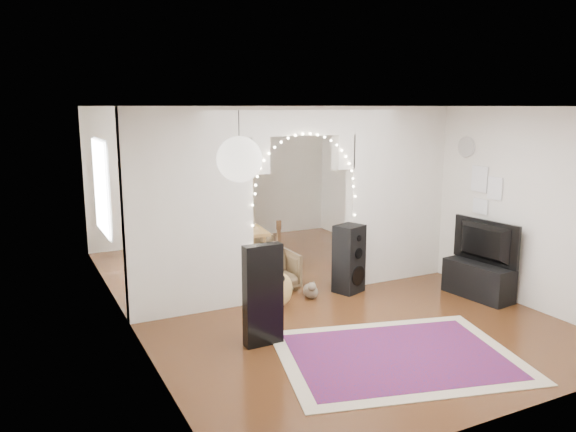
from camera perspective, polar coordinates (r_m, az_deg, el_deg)
name	(u,v)px	position (r m, az deg, el deg)	size (l,w,h in m)	color
floor	(301,293)	(8.33, 1.37, -7.82)	(7.50, 7.50, 0.00)	black
ceiling	(302,106)	(7.88, 1.47, 11.09)	(5.00, 7.50, 0.02)	white
wall_back	(214,174)	(11.41, -7.50, 4.22)	(5.00, 0.02, 2.70)	silver
wall_front	(512,271)	(5.09, 21.80, -5.16)	(5.00, 0.02, 2.70)	silver
wall_left	(123,218)	(7.18, -16.46, -0.21)	(0.02, 7.50, 2.70)	silver
wall_right	(438,191)	(9.42, 14.98, 2.48)	(0.02, 7.50, 2.70)	silver
divider_wall	(302,197)	(7.98, 1.42, 1.90)	(5.00, 0.20, 2.70)	silver
fairy_lights	(306,190)	(7.85, 1.87, 2.66)	(1.64, 0.04, 1.60)	#FFEABF
window	(101,187)	(8.92, -18.43, 2.80)	(0.04, 1.20, 1.40)	white
wall_clock	(467,147)	(8.89, 17.70, 6.71)	(0.31, 0.31, 0.03)	white
picture_frames	(484,190)	(8.67, 19.30, 2.52)	(0.02, 0.50, 0.70)	white
paper_lantern	(239,159)	(4.92, -4.96, 5.76)	(0.40, 0.40, 0.40)	white
ceiling_fan	(247,124)	(9.69, -4.19, 9.30)	(1.10, 1.10, 0.30)	gold
area_rug	(398,356)	(6.46, 11.07, -13.78)	(2.56, 1.91, 0.02)	maroon
guitar_case	(263,295)	(6.44, -2.56, -8.04)	(0.45, 0.15, 1.18)	black
acoustic_guitar	(279,276)	(7.61, -0.93, -6.11)	(0.42, 0.19, 1.03)	#B28D47
tabby_cat	(311,290)	(8.08, 2.32, -7.56)	(0.27, 0.43, 0.29)	brown
floor_speaker	(349,259)	(8.29, 6.21, -4.35)	(0.48, 0.45, 1.01)	black
media_console	(478,280)	(8.53, 18.76, -6.20)	(0.40, 1.00, 0.50)	black
tv	(481,242)	(8.39, 19.00, -2.55)	(1.07, 0.14, 0.62)	black
bookcase	(221,208)	(11.28, -6.85, 0.76)	(1.34, 0.34, 1.38)	#C7B590
dining_table	(227,235)	(8.97, -6.19, -1.97)	(1.29, 0.94, 0.76)	brown
flower_vase	(227,225)	(8.93, -6.21, -0.92)	(0.18, 0.18, 0.19)	silver
dining_chair_left	(275,271)	(8.43, -1.30, -5.56)	(0.60, 0.62, 0.57)	brown
dining_chair_right	(253,247)	(9.95, -3.63, -3.12)	(0.55, 0.57, 0.51)	brown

